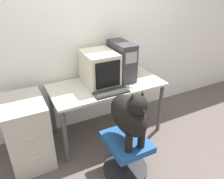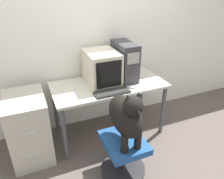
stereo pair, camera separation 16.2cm
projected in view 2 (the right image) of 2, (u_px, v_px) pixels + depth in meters
The scene contains 10 objects.
ground_plane at pixel (119, 146), 2.75m from camera, with size 12.00×12.00×0.00m, color #564C47.
wall_back at pixel (96, 30), 2.76m from camera, with size 8.00×0.05×2.60m.
desk at pixel (109, 90), 2.73m from camera, with size 1.39×0.68×0.73m.
crt_monitor at pixel (102, 68), 2.64m from camera, with size 0.37×0.47×0.40m.
pc_tower at pixel (125, 61), 2.73m from camera, with size 0.21×0.45×0.47m.
keyboard at pixel (112, 92), 2.47m from camera, with size 0.41×0.16×0.03m.
computer_mouse at pixel (133, 87), 2.58m from camera, with size 0.06×0.04×0.03m.
office_chair at pixel (123, 154), 2.30m from camera, with size 0.48×0.49×0.43m.
dog at pixel (126, 116), 2.04m from camera, with size 0.26×0.53×0.61m.
filing_cabinet at pixel (29, 128), 2.46m from camera, with size 0.43×0.61×0.77m.
Camera 2 is at (-0.90, -1.92, 1.90)m, focal length 35.00 mm.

